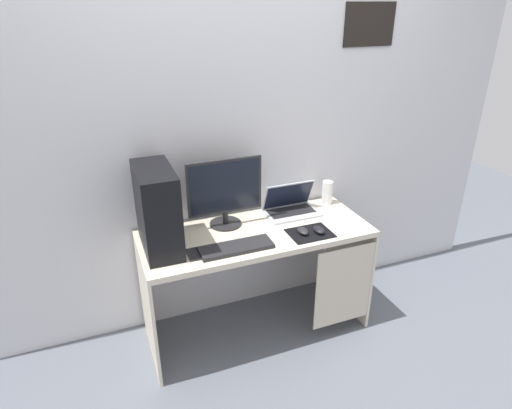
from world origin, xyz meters
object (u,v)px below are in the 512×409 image
object	(u,v)px
keyboard	(236,247)
laptop	(291,207)
cell_phone	(194,254)
pc_tower	(157,210)
monitor	(225,192)
mouse_right	(319,230)
mouse_left	(303,231)
speaker	(327,193)

from	to	relation	value
keyboard	laptop	bearing A→B (deg)	32.68
keyboard	cell_phone	size ratio (longest dim) A/B	3.23
laptop	keyboard	size ratio (longest dim) A/B	0.82
pc_tower	cell_phone	bearing A→B (deg)	-45.03
monitor	mouse_right	xyz separation A→B (m)	(0.49, -0.31, -0.20)
monitor	mouse_left	world-z (taller)	monitor
mouse_right	laptop	bearing A→B (deg)	96.08
keyboard	mouse_left	distance (m)	0.43
keyboard	mouse_right	distance (m)	0.53
monitor	mouse_left	bearing A→B (deg)	-35.70
keyboard	mouse_left	world-z (taller)	mouse_left
cell_phone	laptop	bearing A→B (deg)	21.52
pc_tower	mouse_right	bearing A→B (deg)	-11.45
keyboard	cell_phone	xyz separation A→B (m)	(-0.24, 0.03, -0.01)
laptop	speaker	size ratio (longest dim) A/B	2.13
laptop	monitor	bearing A→B (deg)	-178.34
cell_phone	monitor	bearing A→B (deg)	44.90
pc_tower	keyboard	world-z (taller)	pc_tower
monitor	laptop	size ratio (longest dim) A/B	1.35
monitor	cell_phone	bearing A→B (deg)	-135.10
cell_phone	mouse_left	bearing A→B (deg)	-0.68
pc_tower	mouse_right	world-z (taller)	pc_tower
keyboard	cell_phone	distance (m)	0.24
monitor	keyboard	xyz separation A→B (m)	(-0.04, -0.30, -0.21)
pc_tower	mouse_left	bearing A→B (deg)	-11.07
pc_tower	cell_phone	xyz separation A→B (m)	(0.15, -0.15, -0.23)
speaker	cell_phone	distance (m)	1.07
keyboard	monitor	bearing A→B (deg)	82.86
pc_tower	keyboard	distance (m)	0.49
monitor	mouse_right	bearing A→B (deg)	-32.20
pc_tower	monitor	bearing A→B (deg)	15.90
keyboard	mouse_right	size ratio (longest dim) A/B	4.38
cell_phone	speaker	bearing A→B (deg)	17.66
monitor	cell_phone	xyz separation A→B (m)	(-0.27, -0.27, -0.22)
pc_tower	keyboard	bearing A→B (deg)	-24.85
laptop	mouse_left	world-z (taller)	laptop
pc_tower	mouse_left	size ratio (longest dim) A/B	4.96
mouse_left	mouse_right	size ratio (longest dim) A/B	1.00
pc_tower	monitor	size ratio (longest dim) A/B	1.02
mouse_left	pc_tower	bearing A→B (deg)	168.93
laptop	keyboard	xyz separation A→B (m)	(-0.49, -0.32, -0.03)
monitor	mouse_left	size ratio (longest dim) A/B	4.85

